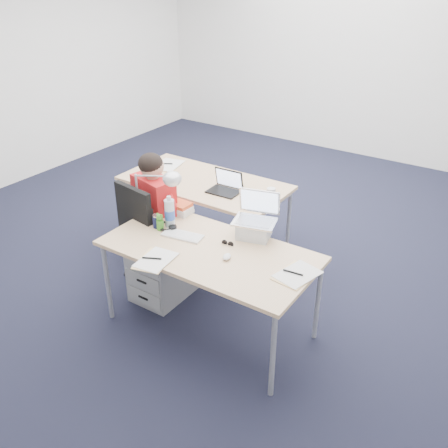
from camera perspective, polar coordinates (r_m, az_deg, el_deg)
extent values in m
plane|color=black|center=(5.18, -2.55, -2.35)|extent=(7.00, 7.00, 0.00)
cube|color=silver|center=(7.66, 13.61, 18.23)|extent=(6.00, 0.02, 2.80)
cube|color=tan|center=(3.70, -1.73, -3.07)|extent=(1.60, 0.80, 0.03)
cylinder|color=#B7BABC|center=(4.11, -13.17, -6.44)|extent=(0.04, 0.04, 0.70)
cylinder|color=#B7BABC|center=(3.36, 5.61, -14.71)|extent=(0.04, 0.04, 0.70)
cylinder|color=#B7BABC|center=(4.52, -6.88, -2.34)|extent=(0.04, 0.04, 0.70)
cylinder|color=#B7BABC|center=(3.86, 10.67, -8.62)|extent=(0.04, 0.04, 0.70)
cube|color=tan|center=(4.82, -2.26, 4.72)|extent=(1.60, 0.80, 0.03)
cylinder|color=#B7BABC|center=(5.18, -11.22, 1.48)|extent=(0.04, 0.04, 0.70)
cylinder|color=#B7BABC|center=(4.36, 3.17, -3.42)|extent=(0.04, 0.04, 0.70)
cylinder|color=#B7BABC|center=(5.64, -6.31, 4.16)|extent=(0.04, 0.04, 0.70)
cylinder|color=#B7BABC|center=(4.90, 7.38, 0.18)|extent=(0.04, 0.04, 0.70)
cylinder|color=black|center=(4.54, -7.55, -3.83)|extent=(0.04, 0.04, 0.39)
cube|color=black|center=(4.43, -7.72, -1.58)|extent=(0.49, 0.49, 0.07)
cube|color=black|center=(4.17, -10.23, 1.07)|extent=(0.41, 0.11, 0.49)
cube|color=red|center=(4.30, -7.94, 2.05)|extent=(0.42, 0.29, 0.53)
sphere|color=tan|center=(4.15, -8.27, 6.56)|extent=(0.20, 0.20, 0.20)
cube|color=#939598|center=(4.33, -7.05, -5.00)|extent=(0.40, 0.50, 0.55)
cube|color=#939598|center=(5.27, -7.07, 1.41)|extent=(0.40, 0.50, 0.55)
cube|color=white|center=(3.86, -4.76, -1.30)|extent=(0.34, 0.18, 0.02)
ellipsoid|color=white|center=(3.56, 0.32, -3.77)|extent=(0.08, 0.10, 0.03)
cylinder|color=#141941|center=(3.99, -7.67, 0.34)|extent=(0.08, 0.08, 0.11)
cylinder|color=silver|center=(3.96, -6.24, 1.45)|extent=(0.10, 0.10, 0.26)
cube|color=silver|center=(4.20, -5.07, 1.85)|extent=(0.23, 0.19, 0.09)
cube|color=black|center=(4.04, -8.34, 0.89)|extent=(0.04, 0.03, 0.14)
cube|color=#FAD491|center=(3.58, -8.00, -4.13)|extent=(0.26, 0.33, 0.01)
cube|color=#FAD491|center=(3.43, 8.19, -5.76)|extent=(0.27, 0.34, 0.01)
cylinder|color=white|center=(4.42, 5.38, 3.41)|extent=(0.08, 0.08, 0.11)
cube|color=white|center=(5.22, -6.57, 6.68)|extent=(0.32, 0.39, 0.01)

